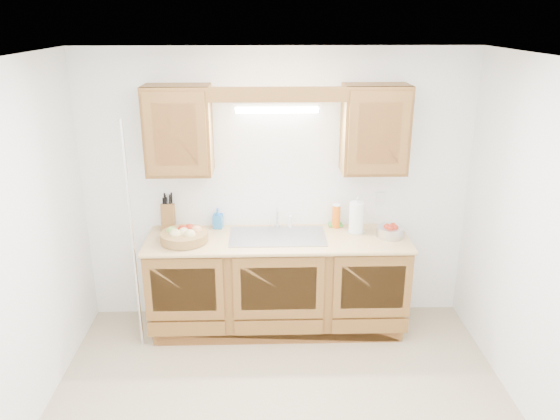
{
  "coord_description": "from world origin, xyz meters",
  "views": [
    {
      "loc": [
        -0.11,
        -3.22,
        2.75
      ],
      "look_at": [
        0.01,
        0.85,
        1.28
      ],
      "focal_mm": 35.0,
      "sensor_mm": 36.0,
      "label": 1
    }
  ],
  "objects_px": {
    "fruit_basket": "(184,235)",
    "knife_block": "(168,216)",
    "paper_towel": "(357,218)",
    "apple_bowl": "(390,231)"
  },
  "relations": [
    {
      "from": "paper_towel",
      "to": "apple_bowl",
      "type": "xyz_separation_m",
      "value": [
        0.28,
        -0.11,
        -0.09
      ]
    },
    {
      "from": "knife_block",
      "to": "apple_bowl",
      "type": "xyz_separation_m",
      "value": [
        1.98,
        -0.25,
        -0.07
      ]
    },
    {
      "from": "fruit_basket",
      "to": "paper_towel",
      "type": "height_order",
      "value": "paper_towel"
    },
    {
      "from": "fruit_basket",
      "to": "knife_block",
      "type": "xyz_separation_m",
      "value": [
        -0.18,
        0.31,
        0.06
      ]
    },
    {
      "from": "fruit_basket",
      "to": "knife_block",
      "type": "bearing_deg",
      "value": 120.84
    },
    {
      "from": "knife_block",
      "to": "paper_towel",
      "type": "relative_size",
      "value": 1.02
    },
    {
      "from": "knife_block",
      "to": "apple_bowl",
      "type": "height_order",
      "value": "knife_block"
    },
    {
      "from": "paper_towel",
      "to": "apple_bowl",
      "type": "bearing_deg",
      "value": -21.94
    },
    {
      "from": "fruit_basket",
      "to": "paper_towel",
      "type": "xyz_separation_m",
      "value": [
        1.51,
        0.17,
        0.08
      ]
    },
    {
      "from": "fruit_basket",
      "to": "apple_bowl",
      "type": "relative_size",
      "value": 1.92
    }
  ]
}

